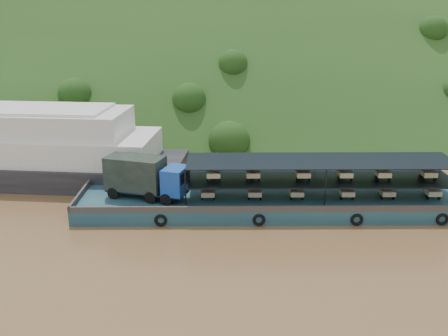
{
  "coord_description": "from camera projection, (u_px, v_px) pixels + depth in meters",
  "views": [
    {
      "loc": [
        -2.4,
        -39.92,
        17.03
      ],
      "look_at": [
        -2.0,
        3.0,
        3.2
      ],
      "focal_mm": 40.0,
      "sensor_mm": 36.0,
      "label": 1
    }
  ],
  "objects": [
    {
      "name": "hillside",
      "position": [
        235.0,
        123.0,
        77.51
      ],
      "size": [
        140.0,
        39.6,
        39.6
      ],
      "primitive_type": "cube",
      "rotation": [
        0.79,
        0.0,
        0.0
      ],
      "color": "#1D3A15",
      "rests_on": "ground"
    },
    {
      "name": "passenger_ferry",
      "position": [
        4.0,
        147.0,
        51.51
      ],
      "size": [
        37.95,
        13.14,
        7.53
      ],
      "rotation": [
        0.0,
        0.0,
        -0.1
      ],
      "color": "black",
      "rests_on": "ground"
    },
    {
      "name": "ground",
      "position": [
        247.0,
        214.0,
        43.24
      ],
      "size": [
        160.0,
        160.0,
        0.0
      ],
      "primitive_type": "plane",
      "color": "brown",
      "rests_on": "ground"
    },
    {
      "name": "cargo_barge",
      "position": [
        265.0,
        197.0,
        43.74
      ],
      "size": [
        35.0,
        7.18,
        4.82
      ],
      "color": "#153449",
      "rests_on": "ground"
    }
  ]
}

